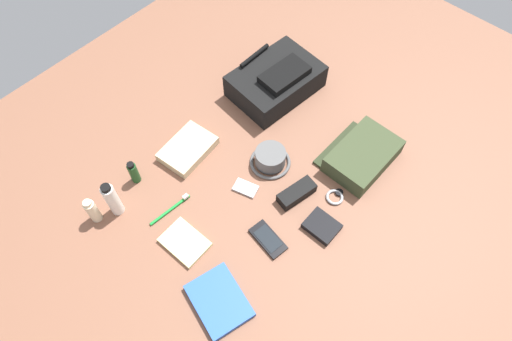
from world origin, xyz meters
TOP-DOWN VIEW (x-y plane):
  - ground_plane at (0.00, 0.00)m, footprint 2.64×2.02m
  - backpack at (0.36, 0.22)m, footprint 0.37×0.27m
  - toiletry_pouch at (0.31, -0.24)m, footprint 0.27×0.22m
  - bucket_hat at (0.08, 0.00)m, footprint 0.15×0.15m
  - lotion_bottle at (-0.49, 0.29)m, footprint 0.04×0.04m
  - toothpaste_tube at (-0.42, 0.26)m, footprint 0.04×0.04m
  - shampoo_bottle at (-0.30, 0.31)m, footprint 0.03×0.03m
  - paperback_novel at (-0.41, -0.22)m, footprint 0.19×0.23m
  - cell_phone at (-0.16, -0.20)m, footprint 0.08×0.14m
  - media_player at (-0.06, -0.01)m, footprint 0.07×0.10m
  - wristwatch at (0.12, -0.26)m, footprint 0.07×0.06m
  - toothbrush at (-0.29, 0.13)m, footprint 0.17×0.03m
  - wallet at (-0.00, -0.30)m, footprint 0.09×0.11m
  - notepad at (-0.35, 0.00)m, footprint 0.12×0.15m
  - folded_towel at (-0.09, 0.26)m, footprint 0.21×0.16m
  - sunglasses_case at (0.04, -0.16)m, footprint 0.15×0.08m

SIDE VIEW (x-z plane):
  - ground_plane at x=0.00m, z-range -0.02..0.00m
  - media_player at x=-0.06m, z-range 0.00..0.01m
  - wristwatch at x=0.12m, z-range 0.00..0.01m
  - cell_phone at x=-0.16m, z-range 0.00..0.01m
  - toothbrush at x=-0.29m, z-range 0.00..0.02m
  - notepad at x=-0.35m, z-range 0.00..0.02m
  - paperback_novel at x=-0.41m, z-range 0.00..0.02m
  - wallet at x=0.00m, z-range 0.00..0.02m
  - folded_towel at x=-0.09m, z-range 0.00..0.04m
  - sunglasses_case at x=0.04m, z-range 0.00..0.04m
  - bucket_hat at x=0.08m, z-range 0.00..0.06m
  - toiletry_pouch at x=0.31m, z-range 0.00..0.07m
  - shampoo_bottle at x=-0.30m, z-range 0.00..0.10m
  - lotion_bottle at x=-0.49m, z-range 0.00..0.11m
  - backpack at x=0.36m, z-range -0.01..0.13m
  - toothpaste_tube at x=-0.42m, z-range 0.00..0.16m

